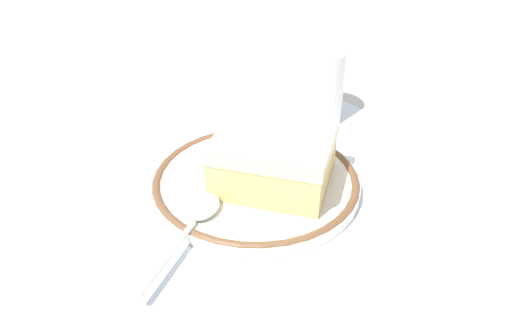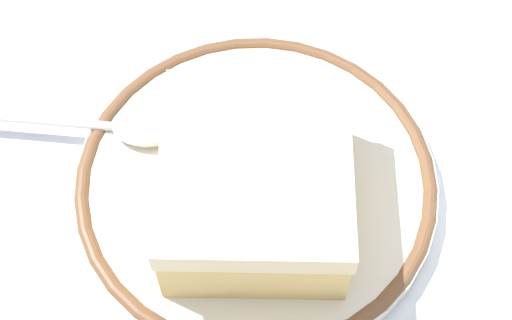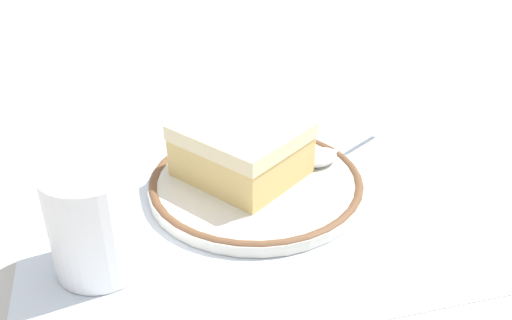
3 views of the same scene
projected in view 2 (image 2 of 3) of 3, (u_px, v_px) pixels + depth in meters
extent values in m
plane|color=#B7B2A8|center=(175.00, 189.00, 0.41)|extent=(2.40, 2.40, 0.00)
cube|color=silver|center=(175.00, 189.00, 0.41)|extent=(0.47, 0.40, 0.00)
cylinder|color=silver|center=(256.00, 184.00, 0.41)|extent=(0.19, 0.19, 0.01)
torus|color=brown|center=(256.00, 181.00, 0.40)|extent=(0.19, 0.19, 0.01)
cube|color=#DBB76B|center=(256.00, 191.00, 0.38)|extent=(0.13, 0.13, 0.04)
cube|color=beige|center=(255.00, 166.00, 0.36)|extent=(0.13, 0.14, 0.01)
ellipsoid|color=silver|center=(145.00, 126.00, 0.41)|extent=(0.04, 0.04, 0.01)
cylinder|color=silver|center=(36.00, 120.00, 0.42)|extent=(0.08, 0.05, 0.01)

